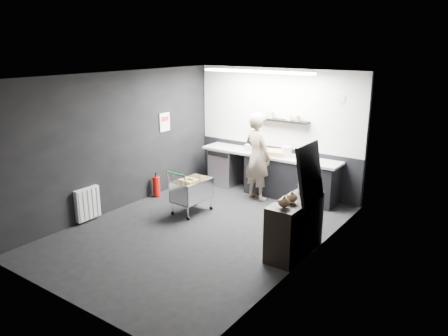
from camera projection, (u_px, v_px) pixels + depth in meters
The scene contains 22 objects.
floor at pixel (200, 230), 7.79m from camera, with size 5.50×5.50×0.00m, color black.
ceiling at pixel (198, 76), 7.04m from camera, with size 5.50×5.50×0.00m, color white.
wall_back at pixel (277, 131), 9.57m from camera, with size 5.50×5.50×0.00m, color black.
wall_front at pixel (58, 204), 5.26m from camera, with size 5.50×5.50×0.00m, color black.
wall_left at pixel (119, 142), 8.53m from camera, with size 5.50×5.50×0.00m, color black.
wall_right at pixel (308, 177), 6.31m from camera, with size 5.50×5.50×0.00m, color black.
kitchen_wall_panel at pixel (277, 108), 9.42m from camera, with size 3.95×0.02×1.70m, color silver.
dado_panel at pixel (275, 168), 9.80m from camera, with size 3.95×0.02×1.00m, color black.
floating_shelf at pixel (283, 120), 9.29m from camera, with size 1.20×0.22×0.04m, color black.
wall_clock at pixel (341, 99), 8.55m from camera, with size 0.20×0.20×0.03m, color silver.
poster at pixel (165, 122), 9.48m from camera, with size 0.02×0.30×0.40m, color white.
poster_red_band at pixel (165, 119), 9.46m from camera, with size 0.01×0.22×0.10m, color red.
radiator at pixel (87, 204), 8.06m from camera, with size 0.10×0.50×0.60m, color silver.
ceiling_strip at pixel (257, 72), 8.50m from camera, with size 2.40×0.20×0.04m, color white.
prep_counter at pixel (274, 174), 9.49m from camera, with size 3.20×0.61×0.90m.
person at pixel (257, 157), 9.09m from camera, with size 0.68×0.44×1.86m, color #BAAC93.
shopping_cart at pixel (192, 192), 8.47m from camera, with size 0.53×0.85×0.91m.
sideboard at pixel (296, 219), 6.81m from camera, with size 0.51×1.19×1.78m.
fire_extinguisher at pixel (156, 185), 9.40m from camera, with size 0.16×0.16×0.52m.
cardboard_box at pixel (273, 153), 9.31m from camera, with size 0.52×0.39×0.10m, color tan.
pink_tub at pixel (286, 151), 9.18m from camera, with size 0.22×0.22×0.22m, color silver.
white_container at pixel (249, 148), 9.65m from camera, with size 0.16×0.13×0.15m, color silver.
Camera 1 is at (4.49, -5.62, 3.23)m, focal length 35.00 mm.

